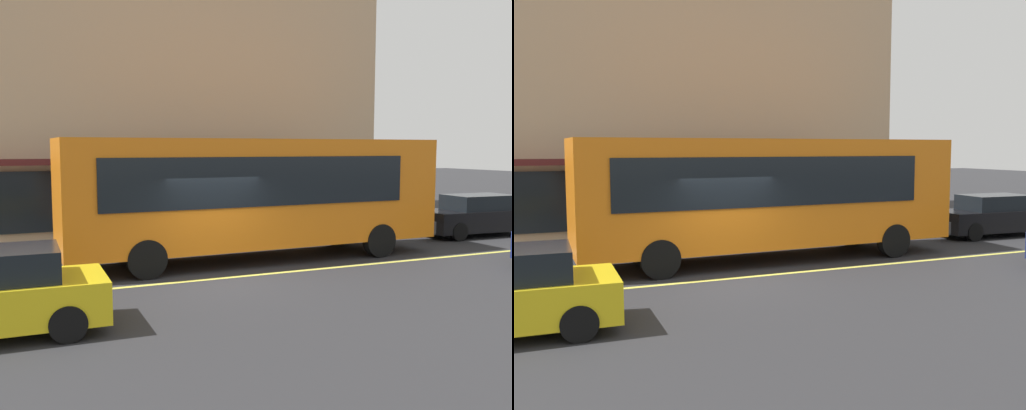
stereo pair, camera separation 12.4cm
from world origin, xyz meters
TOP-DOWN VIEW (x-y plane):
  - ground at (0.00, 0.00)m, footprint 120.00×120.00m
  - sidewalk at (0.00, 5.36)m, footprint 80.00×2.43m
  - lane_centre_stripe at (0.00, 0.00)m, footprint 36.00×0.16m
  - storefront_building at (-2.74, 11.68)m, footprint 23.50×10.83m
  - bus at (1.80, 1.88)m, footprint 11.18×2.80m
  - traffic_light at (5.26, 4.92)m, footprint 0.30×0.52m
  - car_black at (11.10, 2.96)m, footprint 4.35×1.97m
  - pedestrian_mid_block at (7.72, 4.63)m, footprint 0.34×0.34m

SIDE VIEW (x-z plane):
  - ground at x=0.00m, z-range 0.00..0.00m
  - lane_centre_stripe at x=0.00m, z-range 0.00..0.01m
  - sidewalk at x=0.00m, z-range 0.00..0.15m
  - car_black at x=11.10m, z-range -0.02..1.50m
  - pedestrian_mid_block at x=7.72m, z-range 0.35..2.19m
  - bus at x=1.80m, z-range 0.24..3.74m
  - traffic_light at x=5.26m, z-range 0.93..4.13m
  - storefront_building at x=-2.74m, z-range -0.01..15.55m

